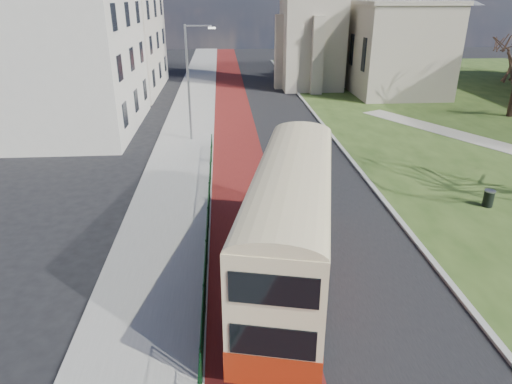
{
  "coord_description": "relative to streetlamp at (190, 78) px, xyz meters",
  "views": [
    {
      "loc": [
        -2.15,
        -14.75,
        9.91
      ],
      "look_at": [
        -0.79,
        3.48,
        2.0
      ],
      "focal_mm": 32.0,
      "sensor_mm": 36.0,
      "label": 1
    }
  ],
  "objects": [
    {
      "name": "kerb_west",
      "position": [
        1.35,
        2.0,
        -4.53
      ],
      "size": [
        0.25,
        120.0,
        0.13
      ],
      "primitive_type": "cube",
      "color": "#999993",
      "rests_on": "ground"
    },
    {
      "name": "pedestrian_railing",
      "position": [
        1.4,
        -14.0,
        -4.04
      ],
      "size": [
        0.07,
        24.0,
        1.12
      ],
      "color": "#0D3919",
      "rests_on": "ground"
    },
    {
      "name": "streetlamp",
      "position": [
        0.0,
        0.0,
        0.0
      ],
      "size": [
        2.13,
        0.18,
        8.0
      ],
      "color": "gray",
      "rests_on": "pavement_west"
    },
    {
      "name": "street_block_far",
      "position": [
        -9.65,
        20.0,
        1.17
      ],
      "size": [
        10.3,
        16.3,
        11.5
      ],
      "color": "beige",
      "rests_on": "ground"
    },
    {
      "name": "ground",
      "position": [
        4.35,
        -18.0,
        -4.59
      ],
      "size": [
        160.0,
        160.0,
        0.0
      ],
      "primitive_type": "plane",
      "color": "black",
      "rests_on": "ground"
    },
    {
      "name": "kerb_east",
      "position": [
        10.45,
        4.0,
        -4.53
      ],
      "size": [
        0.25,
        80.0,
        0.13
      ],
      "primitive_type": "cube",
      "color": "#999993",
      "rests_on": "ground"
    },
    {
      "name": "pavement_west",
      "position": [
        -0.65,
        2.0,
        -4.53
      ],
      "size": [
        4.0,
        120.0,
        0.12
      ],
      "primitive_type": "cube",
      "color": "gray",
      "rests_on": "ground"
    },
    {
      "name": "bus_lane",
      "position": [
        3.15,
        2.0,
        -4.59
      ],
      "size": [
        3.4,
        120.0,
        0.01
      ],
      "primitive_type": "cube",
      "color": "#591414",
      "rests_on": "ground"
    },
    {
      "name": "road_carriageway",
      "position": [
        5.85,
        2.0,
        -4.59
      ],
      "size": [
        9.0,
        120.0,
        0.01
      ],
      "primitive_type": "cube",
      "color": "black",
      "rests_on": "ground"
    },
    {
      "name": "street_block_near",
      "position": [
        -9.65,
        4.0,
        1.92
      ],
      "size": [
        10.3,
        14.3,
        13.0
      ],
      "color": "silver",
      "rests_on": "ground"
    },
    {
      "name": "bus",
      "position": [
        4.5,
        -18.57,
        -1.97
      ],
      "size": [
        4.95,
        11.28,
        4.6
      ],
      "rotation": [
        0.0,
        0.0,
        -0.23
      ],
      "color": "#9B260E",
      "rests_on": "ground"
    },
    {
      "name": "litter_bin",
      "position": [
        15.48,
        -12.69,
        -4.11
      ],
      "size": [
        0.72,
        0.72,
        0.87
      ],
      "rotation": [
        0.0,
        0.0,
        0.41
      ],
      "color": "black",
      "rests_on": "grass_green"
    }
  ]
}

